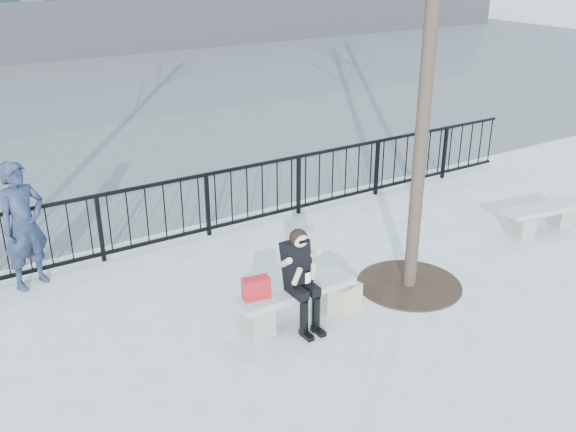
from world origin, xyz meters
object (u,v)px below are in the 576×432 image
bench_second (542,216)px  standing_man (24,225)px  bench_main (295,300)px  seated_woman (302,280)px

bench_second → standing_man: (-7.80, 2.65, 0.66)m
bench_main → bench_second: bench_main is taller
bench_second → seated_woman: (-5.11, -0.31, 0.40)m
bench_main → seated_woman: (0.00, -0.16, 0.37)m
standing_man → bench_second: bearing=-41.0°
bench_second → seated_woman: bearing=-167.6°
bench_second → bench_main: bearing=-169.4°
bench_main → bench_second: 5.11m
seated_woman → standing_man: 4.01m
bench_main → bench_second: size_ratio=1.11×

